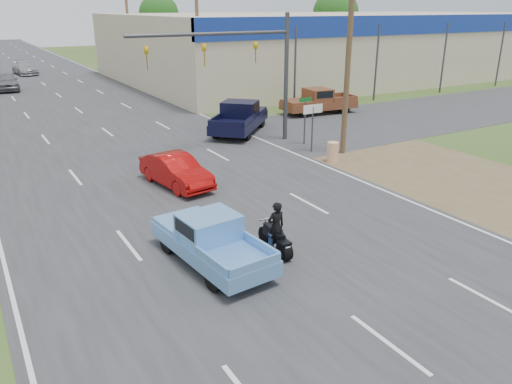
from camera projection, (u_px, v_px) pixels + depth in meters
ground at (388, 344)px, 11.43m from camera, size 200.00×200.00×0.00m
main_road at (58, 95)px, 43.69m from camera, size 15.00×180.00×0.02m
cross_road at (138, 155)px, 25.94m from camera, size 120.00×10.00×0.02m
dirt_verge at (405, 163)px, 24.75m from camera, size 8.00×18.00×0.01m
big_box_store at (344, 43)px, 57.77m from camera, size 50.00×28.10×6.60m
utility_pole_1 at (349, 49)px, 24.60m from camera, size 2.00×0.28×10.00m
utility_pole_2 at (198, 33)px, 39.12m from camera, size 2.00×0.28×10.00m
utility_pole_3 at (128, 26)px, 53.64m from camera, size 2.00×0.28×10.00m
tree_3 at (335, 13)px, 92.01m from camera, size 8.40×8.40×10.40m
tree_5 at (159, 14)px, 100.34m from camera, size 7.98×7.98×9.88m
barrel_0 at (333, 152)px, 24.76m from camera, size 0.56×0.56×1.00m
barrel_1 at (253, 120)px, 31.80m from camera, size 0.56×0.56×1.00m
lane_sign at (313, 117)px, 25.98m from camera, size 1.20×0.08×2.52m
street_name_sign at (305, 116)px, 27.57m from camera, size 0.80×0.08×2.61m
signal_mast at (244, 57)px, 26.25m from camera, size 9.12×0.40×7.00m
red_convertible at (176, 171)px, 21.33m from camera, size 2.04×4.27×1.35m
motorcycle at (276, 241)px, 15.49m from camera, size 0.58×1.88×0.95m
rider at (276, 230)px, 15.38m from camera, size 0.61×0.41×1.62m
blue_pickup at (209, 238)px, 14.89m from camera, size 2.19×4.77×1.53m
navy_pickup at (240, 117)px, 30.50m from camera, size 5.63×5.65×1.91m
brown_pickup at (317, 101)px, 35.86m from camera, size 5.61×2.65×1.80m
distant_car_grey at (6, 82)px, 45.89m from camera, size 2.05×4.85×1.64m
distant_car_silver at (25, 68)px, 56.81m from camera, size 2.55×5.12×1.43m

